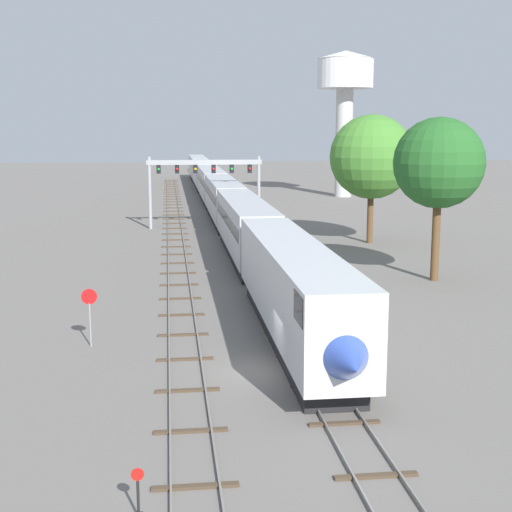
# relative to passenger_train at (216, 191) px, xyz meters

# --- Properties ---
(ground_plane) EXTENTS (400.00, 400.00, 0.00)m
(ground_plane) POSITION_rel_passenger_train_xyz_m (-2.00, -62.13, -2.61)
(ground_plane) COLOR slate
(track_main) EXTENTS (2.60, 200.00, 0.16)m
(track_main) POSITION_rel_passenger_train_xyz_m (0.00, -2.13, -2.54)
(track_main) COLOR slate
(track_main) RESTS_ON ground
(track_near) EXTENTS (2.60, 160.00, 0.16)m
(track_near) POSITION_rel_passenger_train_xyz_m (-5.50, -22.13, -2.54)
(track_near) COLOR slate
(track_near) RESTS_ON ground
(passenger_train) EXTENTS (3.04, 136.57, 4.80)m
(passenger_train) POSITION_rel_passenger_train_xyz_m (0.00, 0.00, 0.00)
(passenger_train) COLOR silver
(passenger_train) RESTS_ON ground
(signal_gantry) EXTENTS (12.10, 0.49, 7.55)m
(signal_gantry) POSITION_rel_passenger_train_xyz_m (-2.25, -15.70, 2.98)
(signal_gantry) COLOR #999BA0
(signal_gantry) RESTS_ON ground
(water_tower) EXTENTS (8.62, 8.62, 21.96)m
(water_tower) POSITION_rel_passenger_train_xyz_m (20.85, 17.39, 14.20)
(water_tower) COLOR beige
(water_tower) RESTS_ON ground
(switch_stand) EXTENTS (0.36, 0.24, 1.46)m
(switch_stand) POSITION_rel_passenger_train_xyz_m (-7.10, -73.59, -2.09)
(switch_stand) COLOR black
(switch_stand) RESTS_ON ground
(stop_sign) EXTENTS (0.76, 0.08, 2.88)m
(stop_sign) POSITION_rel_passenger_train_xyz_m (-10.00, -57.45, -0.74)
(stop_sign) COLOR gray
(stop_sign) RESTS_ON ground
(trackside_tree_left) EXTENTS (6.21, 6.21, 11.26)m
(trackside_tree_left) POSITION_rel_passenger_train_xyz_m (12.22, -44.55, 5.51)
(trackside_tree_left) COLOR brown
(trackside_tree_left) RESTS_ON ground
(trackside_tree_mid) EXTENTS (7.65, 7.65, 11.74)m
(trackside_tree_mid) POSITION_rel_passenger_train_xyz_m (12.35, -27.72, 5.28)
(trackside_tree_mid) COLOR brown
(trackside_tree_mid) RESTS_ON ground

